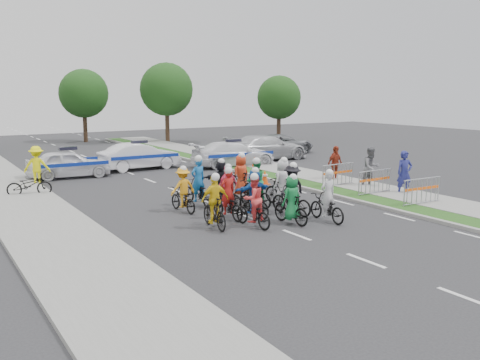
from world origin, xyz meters
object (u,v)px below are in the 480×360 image
rider_3 (215,207)px  police_car_1 (140,156)px  rider_7 (282,187)px  spectator_0 (404,173)px  spectator_2 (335,164)px  cone_1 (254,163)px  marshal_hiviz (37,166)px  tree_4 (84,94)px  barrier_2 (338,176)px  parked_bike (29,185)px  rider_6 (227,202)px  civilian_suv (281,144)px  police_car_2 (234,154)px  rider_5 (254,196)px  civilian_sedan (267,147)px  rider_11 (220,183)px  rider_9 (227,192)px  rider_2 (253,207)px  rider_8 (255,188)px  spectator_1 (371,167)px  rider_13 (241,180)px  rider_10 (183,194)px  rider_4 (292,194)px  barrier_0 (422,192)px  rider_1 (291,204)px  cone_0 (265,177)px  rider_0 (327,204)px  tree_1 (167,89)px  rider_12 (198,189)px  police_car_0 (68,164)px  barrier_1 (375,183)px

rider_3 → police_car_1: bearing=-96.3°
rider_7 → spectator_0: size_ratio=1.00×
spectator_2 → cone_1: 5.81m
marshal_hiviz → tree_4: (8.02, 20.32, 3.25)m
barrier_2 → parked_bike: size_ratio=1.10×
rider_6 → civilian_suv: (13.25, 15.04, 0.07)m
police_car_2 → barrier_2: police_car_2 is taller
rider_5 → civilian_sedan: size_ratio=0.33×
rider_11 → civilian_sedan: 13.51m
rider_9 → parked_bike: bearing=-58.1°
rider_2 → rider_6: size_ratio=0.98×
rider_8 → spectator_1: 6.82m
civilian_sedan → rider_13: bearing=141.0°
rider_10 → rider_4: bearing=138.1°
rider_3 → parked_bike: 9.82m
barrier_0 → civilian_sedan: bearing=79.0°
rider_9 → barrier_0: (6.69, -3.53, -0.12)m
rider_1 → spectator_2: 9.14m
rider_11 → barrier_2: size_ratio=0.89×
barrier_0 → cone_0: size_ratio=2.86×
cone_1 → rider_11: bearing=-131.6°
rider_1 → spectator_0: bearing=-173.5°
rider_0 → rider_11: (-1.50, 4.77, 0.15)m
rider_6 → civilian_sedan: 16.31m
rider_9 → tree_1: tree_1 is taller
rider_11 → civilian_sedan: rider_11 is taller
rider_8 → marshal_hiviz: rider_8 is taller
rider_7 → police_car_1: 12.19m
rider_1 → rider_7: bearing=-125.8°
rider_5 → rider_12: 2.91m
rider_13 → barrier_0: rider_13 is taller
rider_10 → barrier_2: (8.30, 0.76, -0.12)m
rider_3 → police_car_0: (-1.42, 13.00, 0.01)m
rider_4 → rider_11: rider_4 is taller
rider_1 → rider_5: 1.58m
police_car_1 → marshal_hiviz: bearing=106.4°
police_car_2 → cone_1: size_ratio=7.27×
rider_8 → barrier_1: 5.59m
rider_8 → rider_13: rider_8 is taller
rider_6 → spectator_1: 8.90m
rider_7 → rider_12: rider_12 is taller
tree_1 → rider_6: bearing=-109.8°
rider_11 → civilian_sedan: bearing=-125.1°
spectator_1 → barrier_0: spectator_1 is taller
rider_4 → rider_8: bearing=-87.6°
rider_4 → spectator_2: size_ratio=1.12×
civilian_sedan → rider_11: bearing=138.1°
rider_7 → rider_11: bearing=-57.7°
rider_13 → cone_0: (2.70, 2.15, -0.40)m
cone_1 → tree_1: tree_1 is taller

